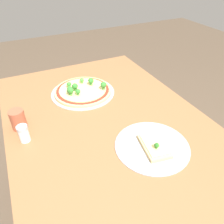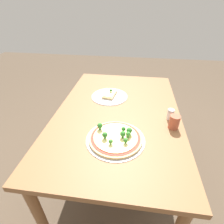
# 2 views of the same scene
# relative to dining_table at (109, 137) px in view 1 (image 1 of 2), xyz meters

# --- Properties ---
(ground_plane) EXTENTS (8.00, 8.00, 0.00)m
(ground_plane) POSITION_rel_dining_table_xyz_m (0.00, 0.00, -0.68)
(ground_plane) COLOR brown
(dining_table) EXTENTS (1.40, 0.92, 0.77)m
(dining_table) POSITION_rel_dining_table_xyz_m (0.00, 0.00, 0.00)
(dining_table) COLOR brown
(dining_table) RESTS_ON ground_plane
(pizza_tray_whole) EXTENTS (0.36, 0.36, 0.07)m
(pizza_tray_whole) POSITION_rel_dining_table_xyz_m (0.31, 0.02, 0.10)
(pizza_tray_whole) COLOR #A3A3A8
(pizza_tray_whole) RESTS_ON dining_table
(pizza_tray_slice) EXTENTS (0.31, 0.31, 0.05)m
(pizza_tray_slice) POSITION_rel_dining_table_xyz_m (-0.22, -0.10, 0.10)
(pizza_tray_slice) COLOR #A3A3A8
(pizza_tray_slice) RESTS_ON dining_table
(drinking_cup) EXTENTS (0.07, 0.07, 0.09)m
(drinking_cup) POSITION_rel_dining_table_xyz_m (0.15, 0.38, 0.14)
(drinking_cup) COLOR #AD5138
(drinking_cup) RESTS_ON dining_table
(condiment_shaker) EXTENTS (0.05, 0.05, 0.08)m
(condiment_shaker) POSITION_rel_dining_table_xyz_m (0.05, 0.37, 0.13)
(condiment_shaker) COLOR silver
(condiment_shaker) RESTS_ON dining_table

